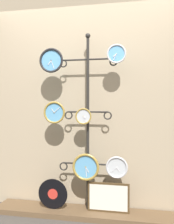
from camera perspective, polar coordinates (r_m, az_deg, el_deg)
shop_wall at (r=3.22m, az=0.76°, el=3.61°), size 4.40×0.04×2.80m
low_shelf at (r=3.25m, az=-0.04°, el=-21.15°), size 2.20×0.36×0.06m
display_stand at (r=3.11m, az=0.19°, el=-9.31°), size 0.70×0.36×2.12m
clock_top_left at (r=3.11m, az=-7.77°, el=11.04°), size 0.29×0.04×0.29m
clock_top_right at (r=2.97m, az=6.44°, el=12.47°), size 0.21×0.04×0.21m
clock_middle_left at (r=3.07m, az=-7.11°, el=-0.11°), size 0.26×0.04×0.26m
clock_middle_center at (r=2.98m, az=-0.77°, el=-0.95°), size 0.19×0.04×0.19m
clock_bottom_center at (r=3.06m, az=-0.26°, el=-11.89°), size 0.31×0.04×0.31m
clock_bottom_right at (r=3.01m, az=6.51°, el=-11.87°), size 0.25×0.04×0.25m
vinyl_record at (r=3.24m, az=-7.46°, el=-17.27°), size 0.36×0.01×0.36m
picture_frame at (r=3.14m, az=4.68°, el=-18.06°), size 0.48×0.02×0.34m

